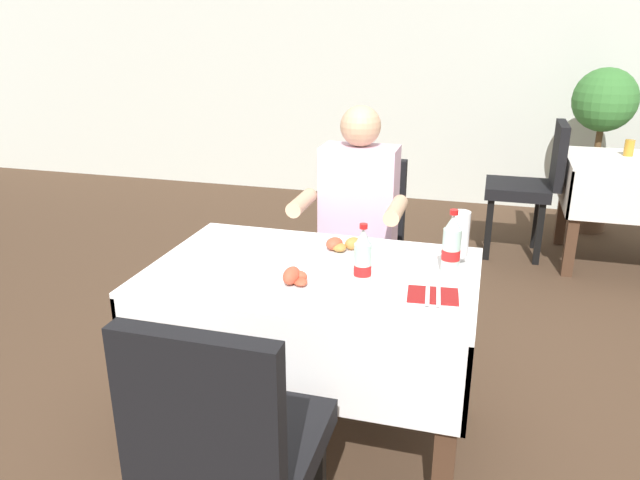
{
  "coord_description": "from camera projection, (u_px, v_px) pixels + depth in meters",
  "views": [
    {
      "loc": [
        0.58,
        -1.87,
        1.63
      ],
      "look_at": [
        -0.01,
        0.24,
        0.83
      ],
      "focal_mm": 34.11,
      "sensor_mm": 36.0,
      "label": 1
    }
  ],
  "objects": [
    {
      "name": "chair_near_camera_side",
      "position": [
        230.0,
        444.0,
        1.63
      ],
      "size": [
        0.44,
        0.5,
        0.97
      ],
      "color": "black",
      "rests_on": "ground"
    },
    {
      "name": "back_wall",
      "position": [
        433.0,
        32.0,
        5.39
      ],
      "size": [
        11.0,
        0.12,
        3.04
      ],
      "primitive_type": "cube",
      "color": "silver",
      "rests_on": "ground"
    },
    {
      "name": "background_chair_left",
      "position": [
        532.0,
        181.0,
        4.28
      ],
      "size": [
        0.5,
        0.44,
        0.97
      ],
      "color": "black",
      "rests_on": "ground"
    },
    {
      "name": "ground_plane",
      "position": [
        307.0,
        457.0,
        2.4
      ],
      "size": [
        11.0,
        11.0,
        0.0
      ],
      "primitive_type": "plane",
      "color": "#473323"
    },
    {
      "name": "potted_plant_corner",
      "position": [
        601.0,
        124.0,
        4.72
      ],
      "size": [
        0.49,
        0.49,
        1.29
      ],
      "color": "brown",
      "rests_on": "ground"
    },
    {
      "name": "chair_far_diner_seat",
      "position": [
        357.0,
        246.0,
        3.06
      ],
      "size": [
        0.44,
        0.5,
        0.97
      ],
      "color": "black",
      "rests_on": "ground"
    },
    {
      "name": "beer_glass_left",
      "position": [
        460.0,
        238.0,
        2.29
      ],
      "size": [
        0.07,
        0.07,
        0.21
      ],
      "color": "white",
      "rests_on": "main_dining_table"
    },
    {
      "name": "main_dining_table",
      "position": [
        313.0,
        310.0,
        2.34
      ],
      "size": [
        1.22,
        0.8,
        0.75
      ],
      "color": "white",
      "rests_on": "ground"
    },
    {
      "name": "cola_bottle_primary",
      "position": [
        451.0,
        247.0,
        2.19
      ],
      "size": [
        0.07,
        0.07,
        0.25
      ],
      "color": "silver",
      "rests_on": "main_dining_table"
    },
    {
      "name": "seated_diner_far",
      "position": [
        356.0,
        223.0,
        2.9
      ],
      "size": [
        0.5,
        0.46,
        1.26
      ],
      "color": "#282D42",
      "rests_on": "ground"
    },
    {
      "name": "plate_far_diner",
      "position": [
        339.0,
        248.0,
        2.43
      ],
      "size": [
        0.25,
        0.25,
        0.06
      ],
      "color": "white",
      "rests_on": "main_dining_table"
    },
    {
      "name": "plate_near_camera",
      "position": [
        297.0,
        282.0,
        2.12
      ],
      "size": [
        0.24,
        0.24,
        0.07
      ],
      "color": "white",
      "rests_on": "main_dining_table"
    },
    {
      "name": "background_table_tumbler",
      "position": [
        629.0,
        148.0,
        4.15
      ],
      "size": [
        0.06,
        0.06,
        0.11
      ],
      "primitive_type": "cylinder",
      "color": "#C68928",
      "rests_on": "background_dining_table"
    },
    {
      "name": "cola_bottle_secondary",
      "position": [
        363.0,
        262.0,
        2.06
      ],
      "size": [
        0.06,
        0.06,
        0.24
      ],
      "color": "silver",
      "rests_on": "main_dining_table"
    },
    {
      "name": "napkin_cutlery_set",
      "position": [
        433.0,
        295.0,
        2.05
      ],
      "size": [
        0.18,
        0.19,
        0.01
      ],
      "color": "maroon",
      "rests_on": "main_dining_table"
    }
  ]
}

